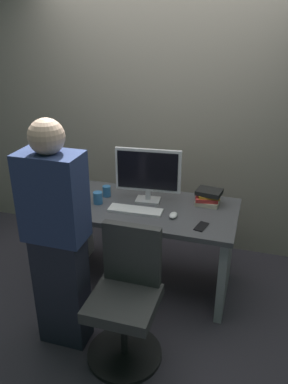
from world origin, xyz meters
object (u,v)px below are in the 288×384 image
(office_chair, at_px, (126,301))
(person_at_desk, at_px, (57,239))
(book_stack, at_px, (208,197))
(cup_near_keyboard, at_px, (98,198))
(cell_phone, at_px, (201,226))
(desk, at_px, (146,231))
(keyboard, at_px, (135,210))
(cup_by_monitor, at_px, (107,191))
(mouse, at_px, (173,215))
(monitor, at_px, (148,172))

(office_chair, height_order, person_at_desk, person_at_desk)
(book_stack, bearing_deg, cup_near_keyboard, -163.75)
(person_at_desk, relative_size, cell_phone, 11.38)
(desk, relative_size, cup_near_keyboard, 14.75)
(person_at_desk, xyz_separation_m, keyboard, (0.31, 0.69, -0.08))
(keyboard, distance_m, cup_by_monitor, 0.39)
(person_at_desk, distance_m, mouse, 0.92)
(office_chair, xyz_separation_m, book_stack, (0.38, 0.98, 0.39))
(keyboard, height_order, cell_phone, keyboard)
(monitor, distance_m, cell_phone, 0.64)
(monitor, bearing_deg, desk, -82.86)
(desk, relative_size, office_chair, 1.57)
(office_chair, bearing_deg, person_at_desk, -178.37)
(keyboard, height_order, cup_near_keyboard, cup_near_keyboard)
(cup_by_monitor, bearing_deg, cell_phone, -19.13)
(monitor, height_order, cup_by_monitor, monitor)
(monitor, height_order, cell_phone, monitor)
(office_chair, relative_size, book_stack, 4.14)
(desk, distance_m, mouse, 0.38)
(person_at_desk, xyz_separation_m, cup_by_monitor, (-0.01, 0.89, -0.04))
(cell_phone, bearing_deg, mouse, 171.81)
(person_at_desk, xyz_separation_m, book_stack, (0.84, 0.99, -0.02))
(keyboard, bearing_deg, person_at_desk, -116.99)
(person_at_desk, height_order, keyboard, person_at_desk)
(cup_near_keyboard, relative_size, cup_by_monitor, 1.08)
(keyboard, height_order, mouse, mouse)
(mouse, height_order, cup_by_monitor, cup_by_monitor)
(office_chair, height_order, mouse, office_chair)
(mouse, relative_size, cup_by_monitor, 1.08)
(office_chair, relative_size, mouse, 9.40)
(desk, bearing_deg, person_at_desk, -114.77)
(cup_near_keyboard, xyz_separation_m, cell_phone, (0.89, -0.15, -0.05))
(mouse, relative_size, cup_near_keyboard, 1.00)
(cup_near_keyboard, distance_m, cup_by_monitor, 0.16)
(desk, bearing_deg, cell_phone, -22.98)
(person_at_desk, relative_size, cup_by_monitor, 17.64)
(desk, bearing_deg, mouse, -24.58)
(office_chair, xyz_separation_m, cell_phone, (0.39, 0.57, 0.33))
(keyboard, xyz_separation_m, cup_by_monitor, (-0.33, 0.20, 0.04))
(monitor, height_order, book_stack, monitor)
(monitor, distance_m, keyboard, 0.33)
(mouse, bearing_deg, monitor, 140.68)
(desk, height_order, cup_by_monitor, cup_by_monitor)
(person_at_desk, bearing_deg, office_chair, 1.63)
(monitor, bearing_deg, keyboard, -100.76)
(keyboard, relative_size, mouse, 4.30)
(cup_near_keyboard, bearing_deg, monitor, 23.39)
(person_at_desk, bearing_deg, desk, 65.23)
(office_chair, xyz_separation_m, cup_by_monitor, (-0.48, 0.88, 0.37))
(monitor, relative_size, book_stack, 2.38)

